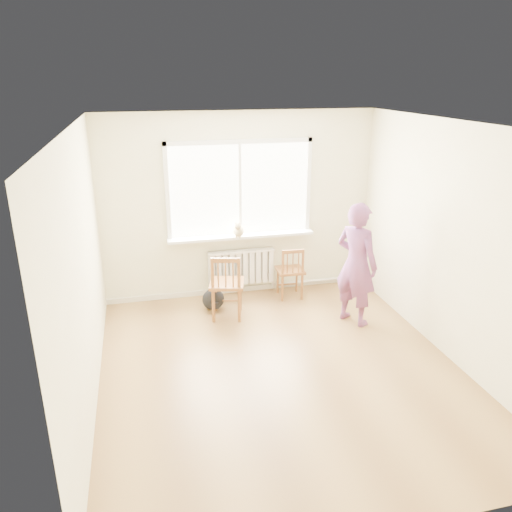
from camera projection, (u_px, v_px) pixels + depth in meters
floor at (281, 369)px, 5.67m from camera, size 4.50×4.50×0.00m
ceiling at (286, 125)px, 4.74m from camera, size 4.50×4.50×0.00m
back_wall at (240, 206)px, 7.26m from camera, size 4.00×0.01×2.70m
window at (240, 185)px, 7.13m from camera, size 2.12×0.05×1.42m
windowsill at (241, 236)px, 7.31m from camera, size 2.15×0.22×0.04m
radiator at (241, 267)px, 7.49m from camera, size 1.00×0.12×0.55m
heating_pipe at (318, 280)px, 7.92m from camera, size 1.40×0.04×0.04m
baseboard at (241, 289)px, 7.70m from camera, size 4.00×0.03×0.08m
chair_left at (227, 287)px, 6.72m from camera, size 0.55×0.53×0.92m
chair_right at (291, 273)px, 7.37m from camera, size 0.41×0.39×0.79m
person at (356, 264)px, 6.50m from camera, size 0.65×0.72×1.65m
cat at (238, 230)px, 7.17m from camera, size 0.22×0.38×0.26m
backpack at (213, 299)px, 7.07m from camera, size 0.36×0.31×0.31m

